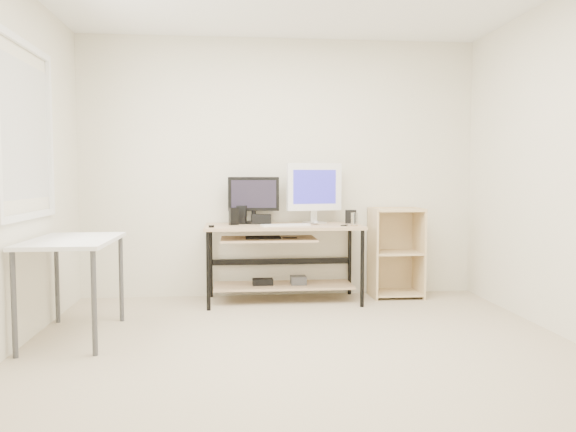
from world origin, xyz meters
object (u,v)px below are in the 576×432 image
(desk, at_px, (281,247))
(black_monitor, at_px, (254,197))
(shelf_unit, at_px, (395,252))
(audio_controller, at_px, (234,216))
(white_imac, at_px, (314,189))
(side_table, at_px, (73,249))

(desk, relative_size, black_monitor, 2.97)
(shelf_unit, distance_m, audio_controller, 1.68)
(white_imac, bearing_deg, desk, -168.55)
(desk, xyz_separation_m, shelf_unit, (1.18, 0.16, -0.09))
(white_imac, distance_m, audio_controller, 0.85)
(desk, height_order, black_monitor, black_monitor)
(side_table, xyz_separation_m, white_imac, (2.00, 1.21, 0.42))
(black_monitor, relative_size, white_imac, 0.84)
(side_table, bearing_deg, white_imac, 31.16)
(desk, height_order, shelf_unit, shelf_unit)
(desk, bearing_deg, audio_controller, 176.33)
(desk, distance_m, audio_controller, 0.54)
(side_table, bearing_deg, black_monitor, 41.65)
(shelf_unit, bearing_deg, side_table, -156.67)
(desk, xyz_separation_m, black_monitor, (-0.25, 0.19, 0.48))
(white_imac, xyz_separation_m, audio_controller, (-0.80, -0.12, -0.26))
(side_table, bearing_deg, desk, 32.65)
(shelf_unit, bearing_deg, black_monitor, 179.01)
(side_table, height_order, black_monitor, black_monitor)
(black_monitor, height_order, white_imac, white_imac)
(desk, bearing_deg, shelf_unit, 7.77)
(black_monitor, bearing_deg, audio_controller, -138.45)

